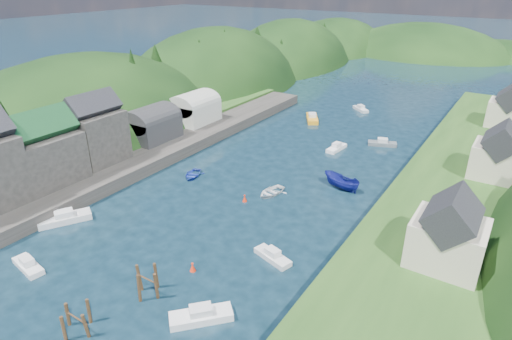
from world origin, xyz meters
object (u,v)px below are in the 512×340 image
Objects in this scene: piling_cluster_near at (77,322)px; channel_buoy_far at (245,198)px; piling_cluster_far at (148,284)px; channel_buoy_near at (193,267)px.

channel_buoy_far is (-1.06, 28.55, -0.57)m from piling_cluster_near.
piling_cluster_far is at bearing -82.43° from channel_buoy_far.
channel_buoy_near is (3.05, 12.36, -0.57)m from piling_cluster_near.
channel_buoy_far is (-2.86, 21.49, -0.83)m from piling_cluster_far.
channel_buoy_far is at bearing 104.27° from channel_buoy_near.
channel_buoy_far is at bearing 92.13° from piling_cluster_near.
piling_cluster_near is at bearing -103.89° from channel_buoy_near.
piling_cluster_far is 5.51m from channel_buoy_near.
piling_cluster_far is 21.69m from channel_buoy_far.
piling_cluster_far is at bearing -103.40° from channel_buoy_near.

